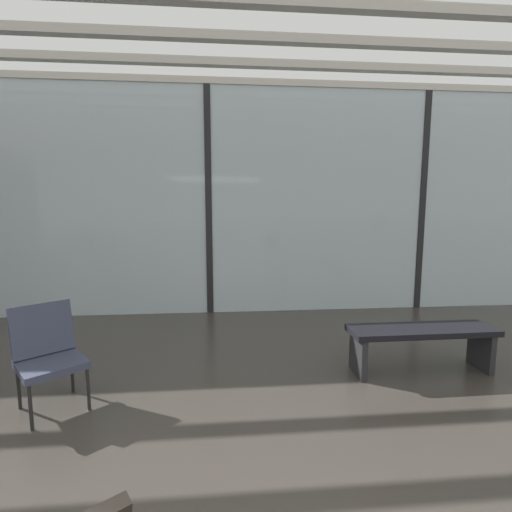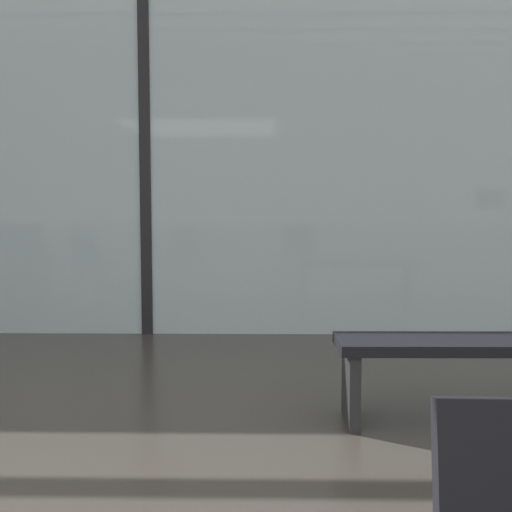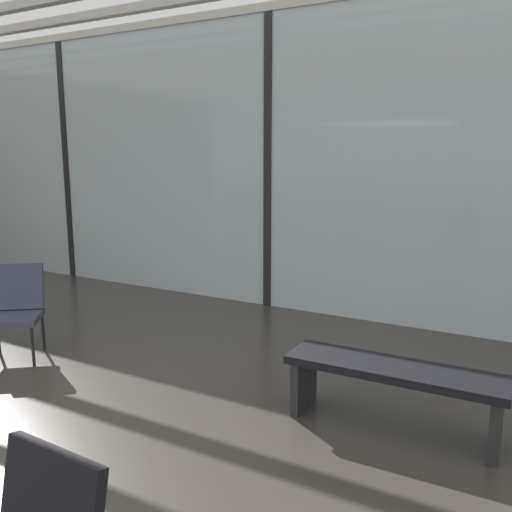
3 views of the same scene
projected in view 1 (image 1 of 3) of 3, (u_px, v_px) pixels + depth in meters
name	position (u px, v px, depth m)	size (l,w,h in m)	color
glass_curtain_wall	(209.00, 203.00, 5.74)	(14.00, 0.08, 3.54)	silver
window_mullion_1	(209.00, 203.00, 5.74)	(0.10, 0.12, 3.54)	black
window_mullion_2	(421.00, 203.00, 6.05)	(0.10, 0.12, 3.54)	black
parked_airplane	(179.00, 197.00, 11.26)	(11.24, 4.02, 4.02)	silver
lounge_chair_4	(48.00, 350.00, 3.08)	(0.70, 0.71, 0.87)	#33384C
waiting_bench	(422.00, 338.00, 3.75)	(1.50, 0.42, 0.47)	black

